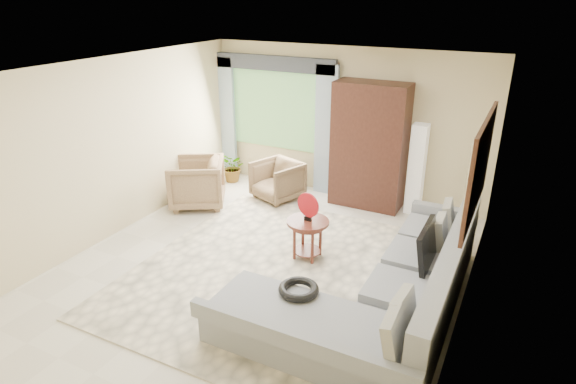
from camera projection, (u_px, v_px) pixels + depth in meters
The scene contains 17 objects.
ground at pixel (259, 271), 6.37m from camera, with size 6.00×6.00×0.00m, color silver.
area_rug at pixel (260, 267), 6.43m from camera, with size 3.00×4.00×0.02m, color #FBEAC6.
sectional_sofa at pixel (389, 296), 5.36m from camera, with size 2.30×3.46×0.90m.
tv_screen at pixel (428, 246), 5.53m from camera, with size 0.06×0.74×0.48m, color black.
garden_hose at pixel (299, 289), 5.02m from camera, with size 0.43×0.43×0.09m, color black.
coffee_table at pixel (308, 239), 6.56m from camera, with size 0.58×0.58×0.58m.
red_disc at pixel (308, 205), 6.37m from camera, with size 0.34×0.34×0.03m, color #AD1119.
armchair_left at pixel (197, 183), 8.17m from camera, with size 0.88×0.91×0.82m, color #9D8256.
armchair_right at pixel (277, 180), 8.45m from camera, with size 0.73×0.76×0.69m, color olive.
potted_plant at pixel (233, 167), 9.24m from camera, with size 0.52×0.45×0.58m, color #999999.
armoire at pixel (369, 146), 7.96m from camera, with size 1.20×0.55×2.10m, color black.
floor_lamp at pixel (416, 169), 7.79m from camera, with size 0.24×0.24×1.50m, color silver.
window at pixel (275, 110), 8.83m from camera, with size 1.80×0.04×1.40m, color #669E59.
curtain_left at pixel (226, 118), 9.30m from camera, with size 0.40×0.08×2.30m, color #9EB7CC.
curtain_right at pixel (326, 131), 8.41m from camera, with size 0.40×0.08×2.30m, color #9EB7CC.
valance at pixel (273, 63), 8.45m from camera, with size 2.40×0.12×0.26m, color #1E232D.
wall_mirror at pixel (479, 167), 4.94m from camera, with size 0.05×1.70×1.05m.
Camera 1 is at (2.83, -4.69, 3.43)m, focal length 30.00 mm.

